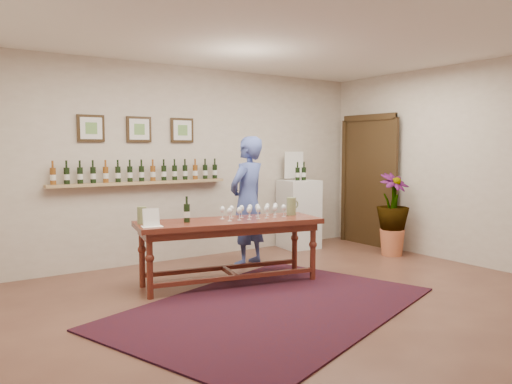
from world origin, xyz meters
TOP-DOWN VIEW (x-y plane):
  - ground at (0.00, 0.00)m, footprint 6.00×6.00m
  - room_shell at (2.11, 1.86)m, footprint 6.00×6.00m
  - rug at (-0.42, -0.11)m, footprint 3.79×3.11m
  - tasting_table at (-0.30, 0.92)m, footprint 2.28×1.13m
  - table_glasses at (0.04, 0.91)m, footprint 1.17×0.36m
  - table_bottles at (-0.80, 1.07)m, footprint 0.27×0.16m
  - pitcher_left at (-1.28, 1.20)m, footprint 0.16×0.16m
  - pitcher_right at (0.58, 0.85)m, footprint 0.17×0.17m
  - menu_card at (-1.27, 0.97)m, footprint 0.24×0.19m
  - display_pedestal at (1.78, 2.17)m, footprint 0.62×0.62m
  - pedestal_bottles at (1.78, 2.13)m, footprint 0.29×0.11m
  - info_sign at (1.80, 2.33)m, footprint 0.35×0.06m
  - potted_plant at (2.57, 0.90)m, footprint 0.60×0.60m
  - person at (0.42, 1.62)m, footprint 0.76×0.63m

SIDE VIEW (x-z plane):
  - ground at x=0.00m, z-range 0.00..0.00m
  - rug at x=-0.42m, z-range 0.00..0.02m
  - display_pedestal at x=1.78m, z-range 0.00..1.10m
  - potted_plant at x=2.57m, z-range 0.09..1.17m
  - tasting_table at x=-0.30m, z-range 0.27..1.04m
  - table_glasses at x=0.04m, z-range 0.77..0.93m
  - pitcher_left at x=-1.28m, z-range 0.77..0.97m
  - menu_card at x=-1.27m, z-range 0.77..0.97m
  - pitcher_right at x=0.58m, z-range 0.77..1.00m
  - person at x=0.42m, z-range 0.00..1.78m
  - table_bottles at x=-0.80m, z-range 0.77..1.05m
  - room_shell at x=2.11m, z-range -1.88..4.12m
  - pedestal_bottles at x=1.78m, z-range 1.10..1.39m
  - info_sign at x=1.80m, z-range 1.10..1.59m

